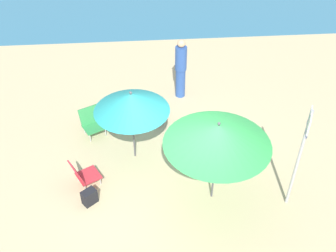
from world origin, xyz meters
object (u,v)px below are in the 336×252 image
(warning_sign, at_px, (302,147))
(beach_bag, at_px, (89,197))
(beach_chair_a, at_px, (83,174))
(beach_chair_c, at_px, (122,113))
(umbrella_green, at_px, (218,134))
(beach_chair_b, at_px, (92,121))
(person_a, at_px, (159,109))
(umbrella_teal, at_px, (131,102))
(person_b, at_px, (181,68))

(warning_sign, xyz_separation_m, beach_bag, (-4.04, 0.33, -1.36))
(beach_chair_a, relative_size, beach_chair_c, 1.07)
(warning_sign, relative_size, beach_bag, 7.05)
(umbrella_green, bearing_deg, beach_chair_c, 124.91)
(beach_chair_b, bearing_deg, beach_bag, -25.39)
(beach_chair_b, height_order, person_a, person_a)
(umbrella_teal, height_order, person_b, umbrella_teal)
(person_a, bearing_deg, person_b, -41.04)
(umbrella_green, height_order, beach_chair_b, umbrella_green)
(beach_chair_a, relative_size, person_a, 0.77)
(warning_sign, bearing_deg, beach_chair_c, 162.24)
(person_a, height_order, beach_bag, person_a)
(umbrella_teal, relative_size, beach_chair_a, 2.58)
(beach_chair_b, bearing_deg, beach_chair_a, -29.87)
(beach_chair_a, distance_m, person_a, 2.66)
(umbrella_teal, relative_size, beach_chair_b, 2.55)
(warning_sign, distance_m, beach_bag, 4.27)
(beach_chair_b, bearing_deg, umbrella_teal, 19.92)
(person_b, bearing_deg, beach_bag, 121.55)
(beach_chair_a, bearing_deg, person_b, 24.01)
(umbrella_green, xyz_separation_m, warning_sign, (1.51, -0.29, -0.17))
(beach_chair_a, height_order, beach_chair_b, beach_chair_b)
(beach_chair_c, distance_m, beach_bag, 2.74)
(beach_chair_c, height_order, beach_bag, beach_chair_c)
(person_b, bearing_deg, umbrella_teal, 124.03)
(umbrella_green, relative_size, beach_chair_c, 3.11)
(person_b, bearing_deg, beach_chair_a, 115.97)
(person_b, xyz_separation_m, beach_bag, (-2.27, -3.75, -0.71))
(person_a, bearing_deg, beach_bag, 134.27)
(person_b, bearing_deg, beach_chair_c, 96.48)
(umbrella_green, relative_size, beach_chair_b, 2.89)
(umbrella_teal, xyz_separation_m, umbrella_green, (1.58, -1.38, 0.16))
(beach_chair_b, bearing_deg, person_a, 69.85)
(beach_chair_b, distance_m, beach_chair_c, 0.81)
(umbrella_teal, bearing_deg, beach_chair_c, 103.03)
(person_a, bearing_deg, warning_sign, -152.21)
(beach_chair_a, xyz_separation_m, person_b, (2.42, 3.25, 0.55))
(warning_sign, bearing_deg, umbrella_green, -167.18)
(umbrella_teal, height_order, person_a, umbrella_teal)
(umbrella_green, xyz_separation_m, beach_chair_a, (-2.68, 0.54, -1.37))
(umbrella_teal, bearing_deg, beach_bag, -125.33)
(warning_sign, bearing_deg, person_a, 154.40)
(beach_chair_c, bearing_deg, person_a, 57.03)
(umbrella_green, bearing_deg, umbrella_teal, 138.93)
(umbrella_teal, bearing_deg, person_b, 61.32)
(umbrella_teal, xyz_separation_m, beach_chair_b, (-1.02, 0.95, -1.18))
(umbrella_teal, bearing_deg, umbrella_green, -41.07)
(umbrella_green, distance_m, person_a, 2.97)
(beach_chair_b, distance_m, beach_bag, 2.29)
(umbrella_teal, xyz_separation_m, beach_bag, (-0.95, -1.34, -1.37))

